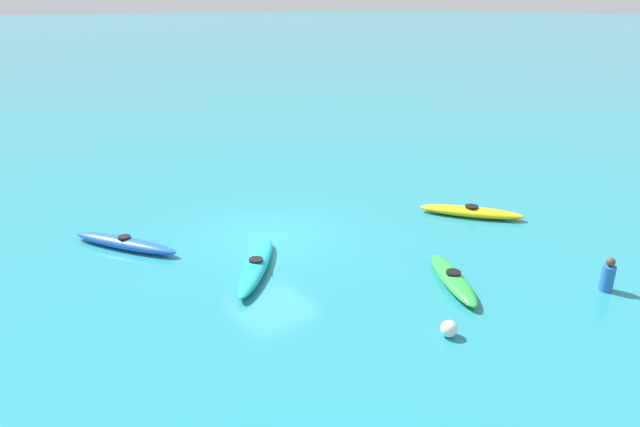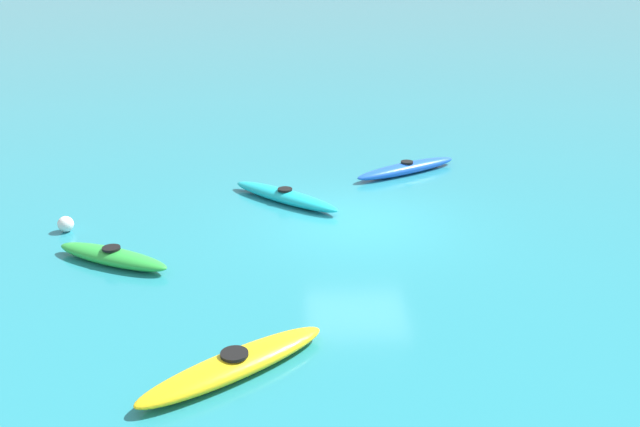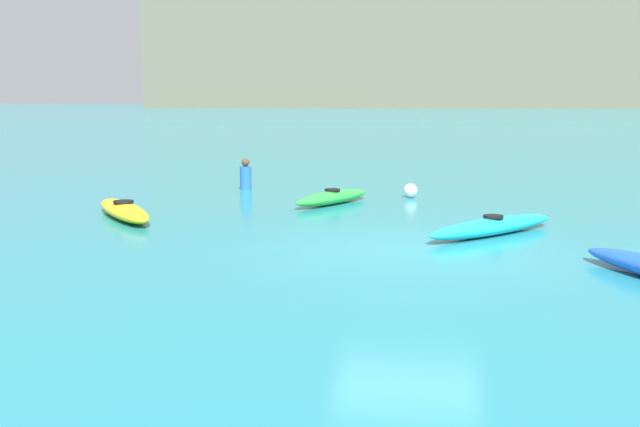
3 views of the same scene
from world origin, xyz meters
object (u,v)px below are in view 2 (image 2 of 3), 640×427
kayak_cyan (285,196)px  buoy_white (66,224)px  kayak_yellow (235,364)px  kayak_green (112,256)px  kayak_blue (407,168)px

kayak_cyan → buoy_white: kayak_cyan is taller
kayak_yellow → buoy_white: 7.32m
kayak_cyan → kayak_green: (-3.57, 3.56, 0.00)m
kayak_cyan → kayak_yellow: (-7.70, 0.79, 0.00)m
buoy_white → kayak_cyan: bearing=-70.9°
kayak_blue → kayak_yellow: (-9.97, 4.30, 0.00)m
kayak_cyan → buoy_white: 5.32m
kayak_yellow → kayak_cyan: bearing=-5.8°
kayak_yellow → kayak_green: same height
kayak_cyan → buoy_white: bearing=109.1°
kayak_blue → buoy_white: (-4.01, 8.55, 0.02)m
kayak_blue → buoy_white: kayak_blue is taller
kayak_cyan → kayak_blue: 4.19m
kayak_cyan → kayak_green: 5.04m
kayak_cyan → kayak_green: size_ratio=1.09×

